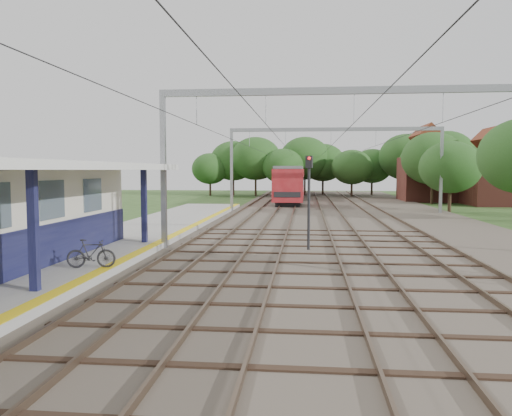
{
  "coord_description": "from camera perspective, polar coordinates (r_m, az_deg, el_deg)",
  "views": [
    {
      "loc": [
        1.24,
        -6.37,
        3.54
      ],
      "look_at": [
        -1.32,
        18.96,
        1.6
      ],
      "focal_mm": 35.0,
      "sensor_mm": 36.0,
      "label": 1
    }
  ],
  "objects": [
    {
      "name": "ballast_bed",
      "position": [
        36.64,
        10.07,
        -1.17
      ],
      "size": [
        18.0,
        90.0,
        0.1
      ],
      "primitive_type": "cube",
      "color": "#473D33",
      "rests_on": "ground"
    },
    {
      "name": "platform",
      "position": [
        22.42,
        -17.3,
        -4.47
      ],
      "size": [
        5.0,
        52.0,
        0.35
      ],
      "primitive_type": "cube",
      "color": "gray",
      "rests_on": "ground"
    },
    {
      "name": "yellow_stripe",
      "position": [
        21.61,
        -11.8,
        -4.21
      ],
      "size": [
        0.45,
        52.0,
        0.01
      ],
      "primitive_type": "cube",
      "color": "yellow",
      "rests_on": "platform"
    },
    {
      "name": "rail_tracks",
      "position": [
        36.52,
        6.16,
        -0.95
      ],
      "size": [
        11.8,
        88.0,
        0.15
      ],
      "color": "brown",
      "rests_on": "ballast_bed"
    },
    {
      "name": "catenary_system",
      "position": [
        31.78,
        9.73,
        7.85
      ],
      "size": [
        17.22,
        88.0,
        7.0
      ],
      "color": "gray",
      "rests_on": "ground"
    },
    {
      "name": "tree_band",
      "position": [
        63.56,
        8.17,
        5.56
      ],
      "size": [
        31.72,
        30.88,
        8.82
      ],
      "color": "#382619",
      "rests_on": "ground"
    },
    {
      "name": "house_near",
      "position": [
        55.97,
        26.5,
        3.34
      ],
      "size": [
        7.0,
        6.12,
        7.89
      ],
      "color": "brown",
      "rests_on": "ground"
    },
    {
      "name": "house_far",
      "position": [
        60.2,
        20.02,
        3.81
      ],
      "size": [
        8.0,
        6.12,
        8.66
      ],
      "color": "brown",
      "rests_on": "ground"
    },
    {
      "name": "bicycle",
      "position": [
        17.19,
        -18.33,
        -4.97
      ],
      "size": [
        1.63,
        0.72,
        0.95
      ],
      "primitive_type": "imported",
      "rotation": [
        0.0,
        0.0,
        1.75
      ],
      "color": "black",
      "rests_on": "platform"
    },
    {
      "name": "train",
      "position": [
        63.65,
        4.22,
        3.08
      ],
      "size": [
        2.91,
        36.18,
        3.82
      ],
      "color": "black",
      "rests_on": "ballast_bed"
    },
    {
      "name": "signal_post",
      "position": [
        21.54,
        6.06,
        1.75
      ],
      "size": [
        0.32,
        0.29,
        4.15
      ],
      "rotation": [
        0.0,
        0.0,
        -0.27
      ],
      "color": "black",
      "rests_on": "ground"
    }
  ]
}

